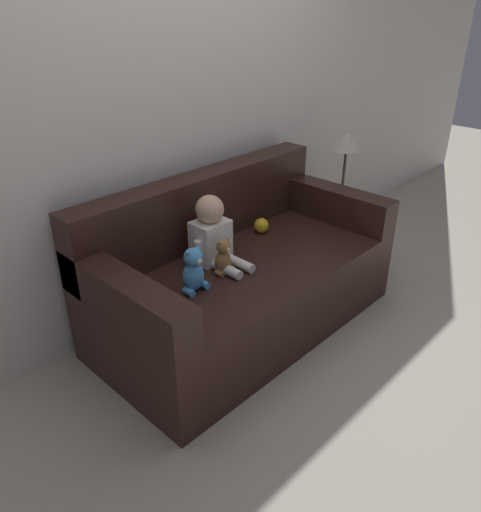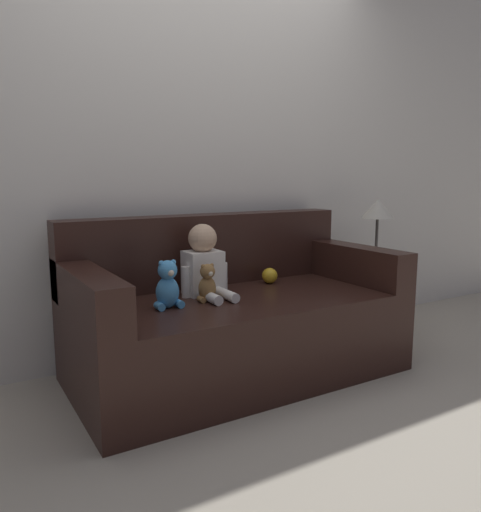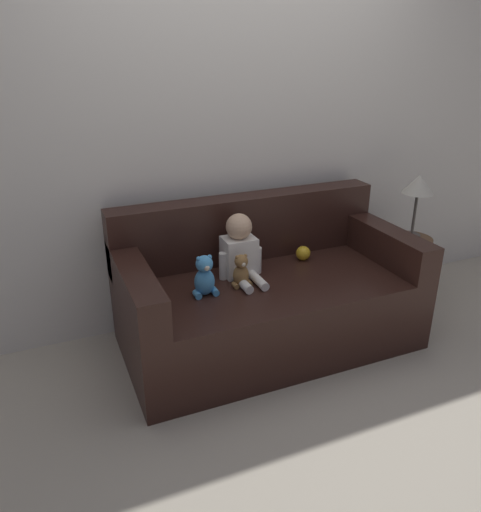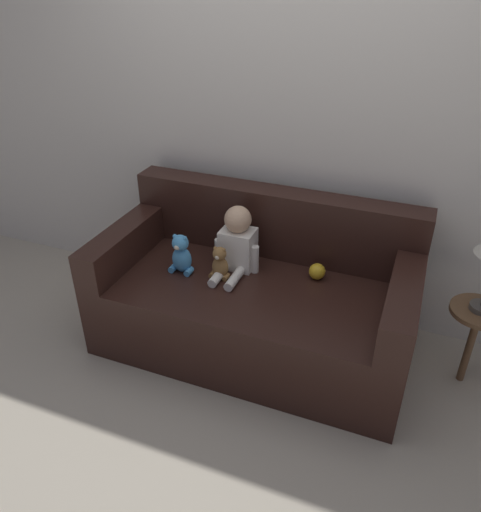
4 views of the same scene
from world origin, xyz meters
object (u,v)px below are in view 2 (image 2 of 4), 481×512
(person_baby, at_px, (204,265))
(teddy_bear_brown, at_px, (207,284))
(couch, at_px, (234,318))
(plush_toy_side, at_px, (168,286))
(side_table, at_px, (377,233))
(toy_ball, at_px, (270,276))

(person_baby, bearing_deg, teddy_bear_brown, -110.46)
(couch, bearing_deg, plush_toy_side, -166.97)
(couch, distance_m, plush_toy_side, 0.51)
(teddy_bear_brown, xyz_separation_m, plush_toy_side, (-0.23, -0.03, 0.02))
(person_baby, relative_size, teddy_bear_brown, 1.97)
(side_table, bearing_deg, person_baby, -178.60)
(plush_toy_side, bearing_deg, couch, 13.03)
(couch, xyz_separation_m, toy_ball, (0.32, 0.12, 0.19))
(plush_toy_side, bearing_deg, person_baby, 29.58)
(toy_ball, bearing_deg, teddy_bear_brown, -159.95)
(couch, bearing_deg, toy_ball, 19.86)
(person_baby, bearing_deg, plush_toy_side, -150.42)
(person_baby, bearing_deg, couch, -21.99)
(person_baby, bearing_deg, toy_ball, 6.76)
(toy_ball, bearing_deg, couch, -160.14)
(couch, height_order, teddy_bear_brown, couch)
(side_table, bearing_deg, plush_toy_side, -173.21)
(couch, bearing_deg, teddy_bear_brown, -159.63)
(person_baby, relative_size, plush_toy_side, 1.61)
(teddy_bear_brown, height_order, toy_ball, teddy_bear_brown)
(toy_ball, height_order, side_table, side_table)
(teddy_bear_brown, relative_size, toy_ball, 2.10)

